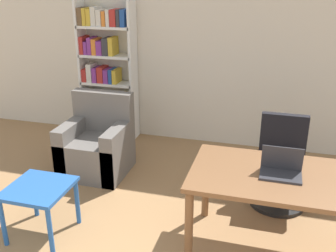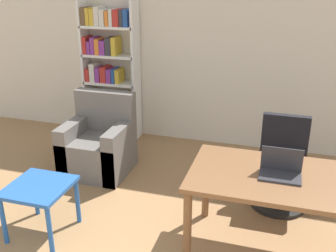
{
  "view_description": "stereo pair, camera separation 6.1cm",
  "coord_description": "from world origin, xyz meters",
  "px_view_note": "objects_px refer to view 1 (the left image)",
  "views": [
    {
      "loc": [
        0.7,
        -0.77,
        2.33
      ],
      "look_at": [
        -0.2,
        2.45,
        1.01
      ],
      "focal_mm": 42.0,
      "sensor_mm": 36.0,
      "label": 1
    },
    {
      "loc": [
        0.76,
        -0.75,
        2.33
      ],
      "look_at": [
        -0.2,
        2.45,
        1.01
      ],
      "focal_mm": 42.0,
      "sensor_mm": 36.0,
      "label": 2
    }
  ],
  "objects_px": {
    "armchair": "(97,147)",
    "bookshelf": "(105,74)",
    "desk": "(286,186)",
    "office_chair": "(280,166)",
    "laptop": "(281,169)",
    "side_table_blue": "(39,194)"
  },
  "relations": [
    {
      "from": "side_table_blue",
      "to": "bookshelf",
      "type": "distance_m",
      "value": 2.51
    },
    {
      "from": "office_chair",
      "to": "bookshelf",
      "type": "relative_size",
      "value": 0.47
    },
    {
      "from": "desk",
      "to": "armchair",
      "type": "relative_size",
      "value": 1.66
    },
    {
      "from": "desk",
      "to": "laptop",
      "type": "relative_size",
      "value": 4.78
    },
    {
      "from": "side_table_blue",
      "to": "bookshelf",
      "type": "xyz_separation_m",
      "value": [
        -0.4,
        2.42,
        0.52
      ]
    },
    {
      "from": "armchair",
      "to": "bookshelf",
      "type": "height_order",
      "value": "bookshelf"
    },
    {
      "from": "office_chair",
      "to": "bookshelf",
      "type": "bearing_deg",
      "value": 154.27
    },
    {
      "from": "desk",
      "to": "bookshelf",
      "type": "relative_size",
      "value": 0.8
    },
    {
      "from": "desk",
      "to": "office_chair",
      "type": "distance_m",
      "value": 0.91
    },
    {
      "from": "armchair",
      "to": "bookshelf",
      "type": "distance_m",
      "value": 1.32
    },
    {
      "from": "desk",
      "to": "bookshelf",
      "type": "xyz_separation_m",
      "value": [
        -2.55,
        2.09,
        0.28
      ]
    },
    {
      "from": "desk",
      "to": "bookshelf",
      "type": "bearing_deg",
      "value": 140.67
    },
    {
      "from": "bookshelf",
      "to": "armchair",
      "type": "bearing_deg",
      "value": -72.59
    },
    {
      "from": "bookshelf",
      "to": "laptop",
      "type": "bearing_deg",
      "value": -39.9
    },
    {
      "from": "office_chair",
      "to": "bookshelf",
      "type": "distance_m",
      "value": 2.85
    },
    {
      "from": "side_table_blue",
      "to": "bookshelf",
      "type": "relative_size",
      "value": 0.28
    },
    {
      "from": "side_table_blue",
      "to": "armchair",
      "type": "bearing_deg",
      "value": 91.99
    },
    {
      "from": "desk",
      "to": "side_table_blue",
      "type": "height_order",
      "value": "desk"
    },
    {
      "from": "side_table_blue",
      "to": "armchair",
      "type": "xyz_separation_m",
      "value": [
        -0.05,
        1.31,
        -0.11
      ]
    },
    {
      "from": "laptop",
      "to": "office_chair",
      "type": "distance_m",
      "value": 0.96
    },
    {
      "from": "office_chair",
      "to": "side_table_blue",
      "type": "height_order",
      "value": "office_chair"
    },
    {
      "from": "desk",
      "to": "laptop",
      "type": "bearing_deg",
      "value": 175.02
    }
  ]
}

